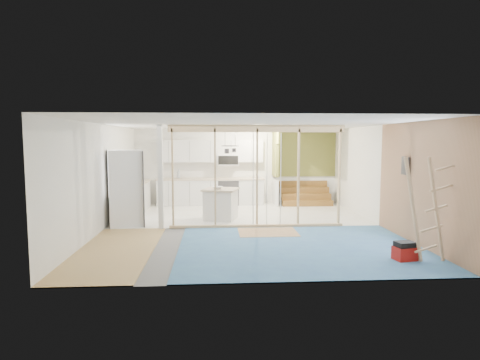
{
  "coord_description": "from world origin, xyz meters",
  "views": [
    {
      "loc": [
        -0.76,
        -9.95,
        2.19
      ],
      "look_at": [
        -0.09,
        0.6,
        1.16
      ],
      "focal_mm": 30.0,
      "sensor_mm": 36.0,
      "label": 1
    }
  ],
  "objects": [
    {
      "name": "pot_rack",
      "position": [
        -0.31,
        1.89,
        2.0
      ],
      "size": [
        0.52,
        0.52,
        0.72
      ],
      "color": "black",
      "rests_on": "room"
    },
    {
      "name": "soap_bottle_a",
      "position": [
        -1.99,
        3.8,
        1.09
      ],
      "size": [
        0.16,
        0.16,
        0.31
      ],
      "primitive_type": "imported",
      "rotation": [
        0.0,
        0.0,
        0.35
      ],
      "color": "#9FA7B2",
      "rests_on": "base_cabinets"
    },
    {
      "name": "bowl",
      "position": [
        -0.68,
        1.01,
        0.91
      ],
      "size": [
        0.31,
        0.31,
        0.07
      ],
      "primitive_type": "imported",
      "rotation": [
        0.0,
        0.0,
        -0.08
      ],
      "color": "white",
      "rests_on": "island"
    },
    {
      "name": "toolbox",
      "position": [
        2.71,
        -2.98,
        0.17
      ],
      "size": [
        0.42,
        0.35,
        0.36
      ],
      "rotation": [
        0.0,
        0.0,
        0.19
      ],
      "color": "maroon",
      "rests_on": "room"
    },
    {
      "name": "upper_cabinets",
      "position": [
        -0.84,
        3.82,
        1.82
      ],
      "size": [
        3.6,
        0.41,
        0.85
      ],
      "color": "silver",
      "rests_on": "room"
    },
    {
      "name": "ladder",
      "position": [
        3.03,
        -3.13,
        0.97
      ],
      "size": [
        1.02,
        0.12,
        1.9
      ],
      "rotation": [
        0.0,
        0.0,
        0.18
      ],
      "color": "tan",
      "rests_on": "room"
    },
    {
      "name": "electrical_panel",
      "position": [
        3.43,
        -1.4,
        1.65
      ],
      "size": [
        0.04,
        0.3,
        0.4
      ],
      "primitive_type": "cube",
      "color": "#3B3A3F",
      "rests_on": "room"
    },
    {
      "name": "stud_frame",
      "position": [
        -0.24,
        -0.0,
        1.59
      ],
      "size": [
        4.66,
        0.14,
        2.6
      ],
      "color": "#D2B680",
      "rests_on": "room"
    },
    {
      "name": "green_partition",
      "position": [
        2.04,
        3.66,
        0.94
      ],
      "size": [
        2.25,
        1.51,
        2.6
      ],
      "color": "olive",
      "rests_on": "room"
    },
    {
      "name": "floor_overlays",
      "position": [
        0.07,
        0.06,
        0.01
      ],
      "size": [
        7.0,
        8.0,
        0.03
      ],
      "color": "white",
      "rests_on": "room"
    },
    {
      "name": "soap_bottle_b",
      "position": [
        0.7,
        3.58,
        1.04
      ],
      "size": [
        0.1,
        0.1,
        0.21
      ],
      "primitive_type": "imported",
      "rotation": [
        0.0,
        0.0,
        0.07
      ],
      "color": "silver",
      "rests_on": "base_cabinets"
    },
    {
      "name": "fridge",
      "position": [
        -3.05,
        0.48,
        0.98
      ],
      "size": [
        1.06,
        1.03,
        1.96
      ],
      "rotation": [
        0.0,
        0.0,
        0.29
      ],
      "color": "white",
      "rests_on": "room"
    },
    {
      "name": "ceiling_light",
      "position": [
        1.4,
        3.0,
        2.54
      ],
      "size": [
        0.32,
        0.32,
        0.08
      ],
      "primitive_type": "cylinder",
      "color": "#FFEABF",
      "rests_on": "room"
    },
    {
      "name": "sheathing_panel",
      "position": [
        3.48,
        -2.0,
        1.3
      ],
      "size": [
        0.02,
        4.0,
        2.6
      ],
      "primitive_type": "cube",
      "color": "tan",
      "rests_on": "room"
    },
    {
      "name": "room",
      "position": [
        0.0,
        0.0,
        1.3
      ],
      "size": [
        7.01,
        8.01,
        2.61
      ],
      "color": "slate",
      "rests_on": "ground"
    },
    {
      "name": "island",
      "position": [
        -0.6,
        1.1,
        0.44
      ],
      "size": [
        1.11,
        1.11,
        0.88
      ],
      "rotation": [
        0.0,
        0.0,
        -0.28
      ],
      "color": "silver",
      "rests_on": "room"
    },
    {
      "name": "base_cabinets",
      "position": [
        -1.61,
        3.36,
        0.47
      ],
      "size": [
        4.45,
        2.24,
        0.93
      ],
      "color": "silver",
      "rests_on": "room"
    }
  ]
}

